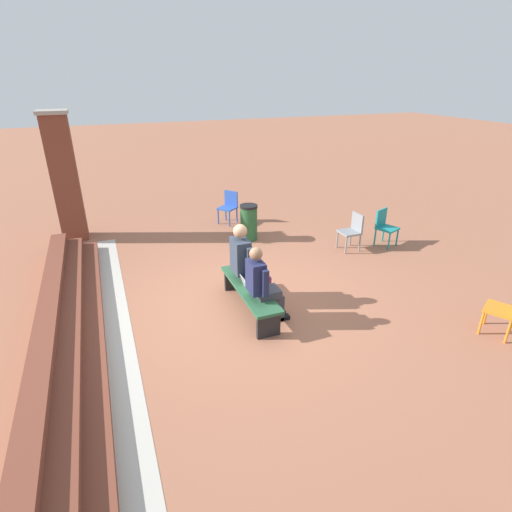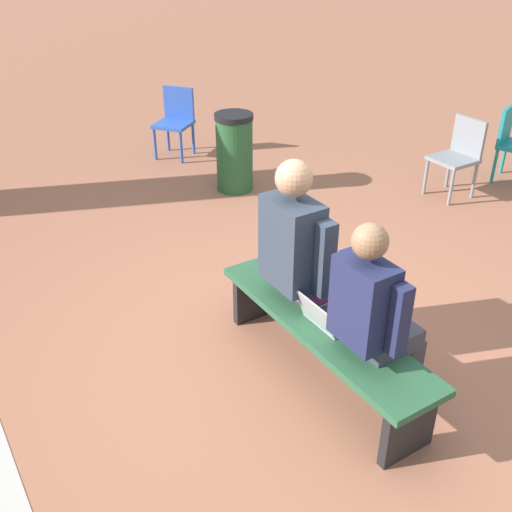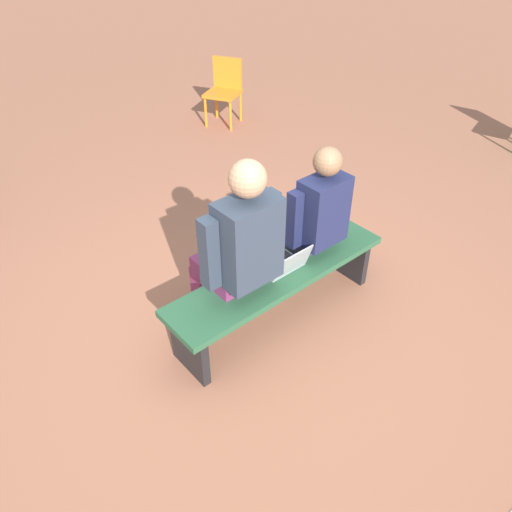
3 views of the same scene
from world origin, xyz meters
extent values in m
plane|color=#9E6047|center=(0.00, 0.00, 0.00)|extent=(60.00, 60.00, 0.00)
cube|color=#285638|center=(-0.24, -0.05, 0.42)|extent=(1.80, 0.44, 0.05)
cube|color=black|center=(-1.04, -0.05, 0.20)|extent=(0.06, 0.37, 0.40)
cube|color=black|center=(0.56, -0.05, 0.20)|extent=(0.06, 0.37, 0.40)
cube|color=#383842|center=(-0.62, -0.21, 0.50)|extent=(0.31, 0.37, 0.13)
cube|color=#383842|center=(-0.70, -0.39, 0.23)|extent=(0.10, 0.11, 0.45)
cube|color=black|center=(-0.70, -0.45, 0.03)|extent=(0.10, 0.22, 0.06)
cube|color=#383842|center=(-0.54, -0.39, 0.23)|extent=(0.10, 0.11, 0.45)
cube|color=black|center=(-0.54, -0.45, 0.03)|extent=(0.10, 0.22, 0.06)
cube|color=#1E2347|center=(-0.62, -0.01, 0.83)|extent=(0.35, 0.22, 0.51)
cube|color=navy|center=(-0.62, -0.12, 0.79)|extent=(0.05, 0.01, 0.31)
cube|color=#1E2347|center=(-0.84, -0.07, 0.81)|extent=(0.08, 0.09, 0.44)
cube|color=#1E2347|center=(-0.40, -0.07, 0.81)|extent=(0.08, 0.09, 0.44)
sphere|color=#8C6647|center=(-0.62, -0.01, 1.21)|extent=(0.20, 0.20, 0.20)
cube|color=#7F2D5B|center=(0.07, -0.24, 0.51)|extent=(0.36, 0.42, 0.15)
cube|color=#7F2D5B|center=(-0.02, -0.45, 0.23)|extent=(0.12, 0.13, 0.45)
cube|color=black|center=(-0.02, -0.51, 0.04)|extent=(0.12, 0.25, 0.07)
cube|color=#7F2D5B|center=(0.17, -0.45, 0.23)|extent=(0.12, 0.13, 0.45)
cube|color=black|center=(0.17, -0.51, 0.04)|extent=(0.12, 0.25, 0.07)
cube|color=#2D3847|center=(0.07, -0.01, 0.88)|extent=(0.40, 0.25, 0.59)
cube|color=#2D3847|center=(-0.18, -0.08, 0.86)|extent=(0.09, 0.11, 0.50)
cube|color=#2D3847|center=(0.33, -0.08, 0.86)|extent=(0.09, 0.11, 0.50)
sphere|color=tan|center=(0.07, -0.01, 1.33)|extent=(0.23, 0.23, 0.23)
cube|color=#9EA0A5|center=(-0.28, -0.09, 0.46)|extent=(0.32, 0.22, 0.02)
cube|color=#2D2D33|center=(-0.28, -0.10, 0.47)|extent=(0.29, 0.15, 0.00)
cube|color=#9EA0A5|center=(-0.28, 0.05, 0.57)|extent=(0.32, 0.07, 0.19)
cube|color=#33519E|center=(-0.28, 0.05, 0.57)|extent=(0.28, 0.06, 0.17)
cube|color=orange|center=(-2.24, -3.33, 0.42)|extent=(0.57, 0.57, 0.04)
cube|color=orange|center=(-2.41, -3.43, 0.64)|extent=(0.23, 0.37, 0.40)
cylinder|color=orange|center=(-2.00, -3.40, 0.20)|extent=(0.04, 0.04, 0.40)
cylinder|color=orange|center=(-2.17, -3.09, 0.20)|extent=(0.04, 0.04, 0.40)
cylinder|color=orange|center=(-2.31, -3.58, 0.20)|extent=(0.04, 0.04, 0.40)
cylinder|color=orange|center=(-2.49, -3.26, 0.20)|extent=(0.04, 0.04, 0.40)
camera|label=1|loc=(-5.66, 1.98, 3.64)|focal=28.00mm
camera|label=2|loc=(-2.64, 1.98, 2.71)|focal=42.00mm
camera|label=3|loc=(1.70, 1.98, 2.71)|focal=35.00mm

